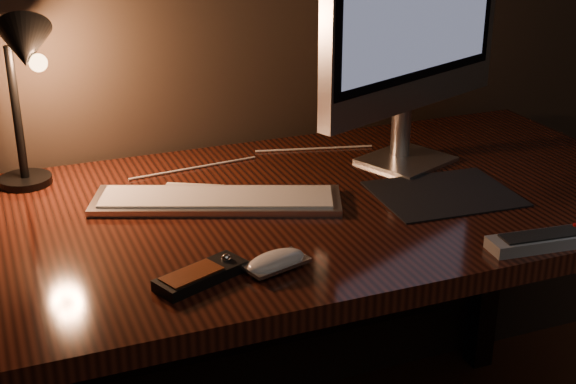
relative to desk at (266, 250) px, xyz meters
name	(u,v)px	position (x,y,z in m)	size (l,w,h in m)	color
desk	(266,250)	(0.00, 0.00, 0.00)	(1.60, 0.75, 0.75)	#3F170E
monitor	(417,7)	(0.35, 0.04, 0.46)	(0.51, 0.24, 0.57)	silver
keyboard	(217,200)	(-0.11, -0.02, 0.14)	(0.47, 0.13, 0.02)	silver
mousepad	(444,194)	(0.32, -0.14, 0.13)	(0.27, 0.21, 0.00)	black
mouse	(276,264)	(-0.10, -0.31, 0.14)	(0.11, 0.06, 0.02)	white
media_remote	(201,275)	(-0.22, -0.31, 0.14)	(0.16, 0.11, 0.03)	black
tv_remote	(547,240)	(0.36, -0.41, 0.14)	(0.22, 0.07, 0.03)	gray
papers	(191,193)	(-0.14, 0.04, 0.13)	(0.13, 0.09, 0.01)	white
desk_lamp	(25,71)	(-0.41, 0.19, 0.37)	(0.16, 0.18, 0.36)	black
cable	(257,160)	(0.05, 0.18, 0.13)	(0.00, 0.00, 0.56)	white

